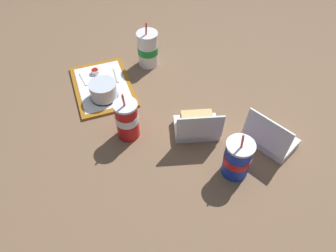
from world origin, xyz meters
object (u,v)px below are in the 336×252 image
at_px(clamshell_sandwich_left, 197,125).
at_px(ketchup_cup, 95,72).
at_px(clamshell_hotdog_corner, 271,137).
at_px(food_tray, 103,86).
at_px(cake_container, 103,91).
at_px(soda_cup_center, 237,158).
at_px(plastic_fork, 116,75).
at_px(soda_cup_left, 127,119).
at_px(soda_cup_front, 148,49).

bearing_deg(clamshell_sandwich_left, ketchup_cup, -160.94).
bearing_deg(clamshell_hotdog_corner, food_tray, -148.43).
bearing_deg(cake_container, ketchup_cup, 168.72).
height_order(clamshell_hotdog_corner, soda_cup_center, soda_cup_center).
distance_m(cake_container, ketchup_cup, 0.18).
distance_m(food_tray, plastic_fork, 0.09).
bearing_deg(soda_cup_left, ketchup_cup, 174.02).
height_order(ketchup_cup, soda_cup_left, soda_cup_left).
xyz_separation_m(cake_container, soda_cup_front, (-0.11, 0.30, 0.04)).
distance_m(cake_container, soda_cup_center, 0.67).
bearing_deg(soda_cup_left, cake_container, 177.81).
xyz_separation_m(clamshell_hotdog_corner, soda_cup_center, (0.03, -0.21, 0.04)).
height_order(food_tray, soda_cup_center, soda_cup_center).
relative_size(clamshell_hotdog_corner, soda_cup_center, 0.96).
bearing_deg(ketchup_cup, clamshell_hotdog_corner, 27.79).
bearing_deg(clamshell_hotdog_corner, soda_cup_left, -127.94).
relative_size(food_tray, soda_cup_front, 1.76).
bearing_deg(soda_cup_left, soda_cup_front, 139.33).
xyz_separation_m(soda_cup_center, soda_cup_front, (-0.74, 0.07, 0.01)).
bearing_deg(clamshell_sandwich_left, soda_cup_left, -121.14).
bearing_deg(plastic_fork, clamshell_hotdog_corner, 41.53).
xyz_separation_m(cake_container, soda_cup_left, (0.25, -0.01, 0.04)).
xyz_separation_m(food_tray, plastic_fork, (-0.03, 0.09, 0.01)).
height_order(cake_container, clamshell_hotdog_corner, clamshell_hotdog_corner).
height_order(clamshell_sandwich_left, soda_cup_front, soda_cup_front).
height_order(cake_container, plastic_fork, cake_container).
bearing_deg(ketchup_cup, plastic_fork, 50.10).
bearing_deg(food_tray, cake_container, -19.02).
height_order(ketchup_cup, soda_cup_center, soda_cup_center).
distance_m(food_tray, clamshell_hotdog_corner, 0.79).
xyz_separation_m(plastic_fork, soda_cup_left, (0.35, -0.12, 0.07)).
xyz_separation_m(clamshell_hotdog_corner, soda_cup_front, (-0.71, -0.14, 0.05)).
bearing_deg(ketchup_cup, food_tray, -4.80).
bearing_deg(plastic_fork, cake_container, -30.32).
relative_size(clamshell_hotdog_corner, clamshell_sandwich_left, 0.95).
height_order(food_tray, ketchup_cup, ketchup_cup).
relative_size(plastic_fork, soda_cup_front, 0.46).
bearing_deg(food_tray, soda_cup_front, 97.88).
xyz_separation_m(clamshell_hotdog_corner, clamshell_sandwich_left, (-0.21, -0.21, 0.00)).
bearing_deg(food_tray, clamshell_hotdog_corner, 31.57).
xyz_separation_m(ketchup_cup, clamshell_sandwich_left, (0.56, 0.19, 0.02)).
xyz_separation_m(cake_container, ketchup_cup, (-0.17, 0.03, -0.02)).
distance_m(clamshell_sandwich_left, soda_cup_front, 0.51).
relative_size(soda_cup_center, soda_cup_front, 0.93).
distance_m(cake_container, clamshell_hotdog_corner, 0.74).
height_order(cake_container, ketchup_cup, cake_container).
bearing_deg(clamshell_sandwich_left, food_tray, -156.54).
bearing_deg(food_tray, soda_cup_left, -6.33).
relative_size(food_tray, clamshell_sandwich_left, 1.87).
xyz_separation_m(food_tray, clamshell_hotdog_corner, (0.67, 0.41, 0.03)).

